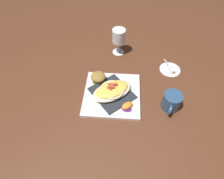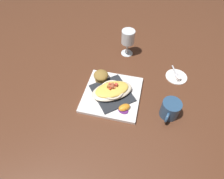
% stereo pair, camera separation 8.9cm
% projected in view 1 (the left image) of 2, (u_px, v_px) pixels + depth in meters
% --- Properties ---
extents(ground_plane, '(2.60, 2.60, 0.00)m').
position_uv_depth(ground_plane, '(112.00, 95.00, 0.93)').
color(ground_plane, '#58311F').
extents(square_plate, '(0.28, 0.28, 0.02)m').
position_uv_depth(square_plate, '(112.00, 94.00, 0.92)').
color(square_plate, white).
rests_on(square_plate, ground_plane).
extents(folded_napkin, '(0.24, 0.25, 0.01)m').
position_uv_depth(folded_napkin, '(112.00, 93.00, 0.91)').
color(folded_napkin, '#25282D').
rests_on(folded_napkin, square_plate).
extents(gratin_dish, '(0.22, 0.19, 0.05)m').
position_uv_depth(gratin_dish, '(112.00, 90.00, 0.90)').
color(gratin_dish, beige).
rests_on(gratin_dish, folded_napkin).
extents(muffin, '(0.07, 0.07, 0.05)m').
position_uv_depth(muffin, '(98.00, 78.00, 0.94)').
color(muffin, olive).
rests_on(muffin, square_plate).
extents(orange_garnish, '(0.06, 0.06, 0.02)m').
position_uv_depth(orange_garnish, '(127.00, 106.00, 0.86)').
color(orange_garnish, '#5D236C').
rests_on(orange_garnish, square_plate).
extents(coffee_mug, '(0.08, 0.11, 0.08)m').
position_uv_depth(coffee_mug, '(171.00, 102.00, 0.86)').
color(coffee_mug, '#2C4E72').
rests_on(coffee_mug, ground_plane).
extents(stemmed_glass, '(0.07, 0.07, 0.15)m').
position_uv_depth(stemmed_glass, '(119.00, 37.00, 1.05)').
color(stemmed_glass, white).
rests_on(stemmed_glass, ground_plane).
extents(creamer_saucer, '(0.11, 0.11, 0.01)m').
position_uv_depth(creamer_saucer, '(170.00, 69.00, 1.03)').
color(creamer_saucer, white).
rests_on(creamer_saucer, ground_plane).
extents(spoon, '(0.04, 0.09, 0.01)m').
position_uv_depth(spoon, '(170.00, 67.00, 1.03)').
color(spoon, silver).
rests_on(spoon, creamer_saucer).
extents(creamer_cup_0, '(0.02, 0.02, 0.02)m').
position_uv_depth(creamer_cup_0, '(173.00, 71.00, 1.01)').
color(creamer_cup_0, white).
rests_on(creamer_cup_0, creamer_saucer).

